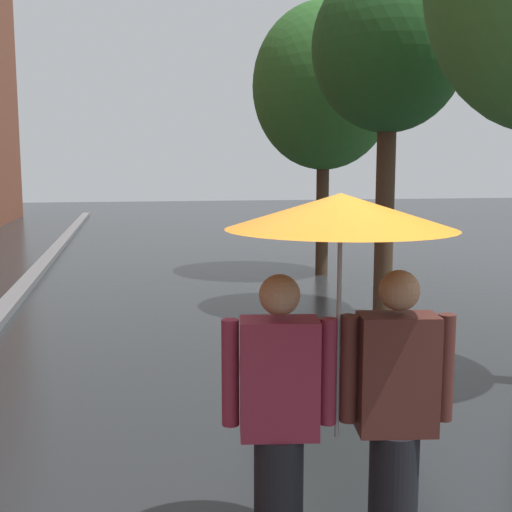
% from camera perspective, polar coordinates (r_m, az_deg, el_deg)
% --- Properties ---
extents(kerb_strip, '(0.30, 36.00, 0.12)m').
position_cam_1_polar(kerb_strip, '(13.31, -19.27, -1.87)').
color(kerb_strip, slate).
rests_on(kerb_strip, ground).
extents(street_tree_1, '(2.24, 2.24, 5.15)m').
position_cam_1_polar(street_tree_1, '(9.96, 11.67, 17.40)').
color(street_tree_1, '#473323').
rests_on(street_tree_1, ground).
extents(street_tree_2, '(2.87, 2.87, 5.46)m').
position_cam_1_polar(street_tree_2, '(13.38, 6.03, 14.62)').
color(street_tree_2, '#473323').
rests_on(street_tree_2, ground).
extents(couple_under_umbrella, '(1.18, 1.17, 2.07)m').
position_cam_1_polar(couple_under_umbrella, '(3.33, 7.36, -6.03)').
color(couple_under_umbrella, black).
rests_on(couple_under_umbrella, ground).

